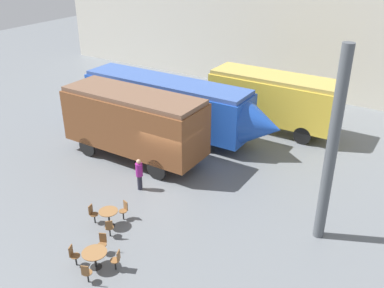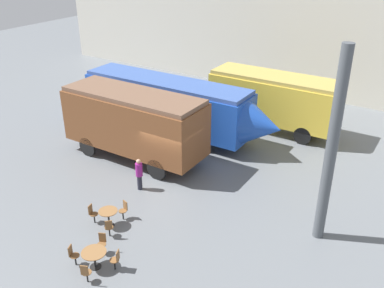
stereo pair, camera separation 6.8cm
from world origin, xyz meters
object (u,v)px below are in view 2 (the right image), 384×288
at_px(cafe_table_near, 94,255).
at_px(cafe_table_mid, 108,214).
at_px(visitor_person, 139,173).
at_px(passenger_coach_wooden, 134,120).
at_px(streamlined_locomotive, 177,105).
at_px(passenger_coach_vintage, 274,98).
at_px(cafe_chair_0, 73,254).

distance_m(cafe_table_near, cafe_table_mid, 2.54).
xyz_separation_m(cafe_table_near, visitor_person, (-2.02, 5.21, 0.31)).
bearing_deg(passenger_coach_wooden, streamlined_locomotive, 85.95).
height_order(passenger_coach_vintage, passenger_coach_wooden, passenger_coach_wooden).
xyz_separation_m(passenger_coach_vintage, cafe_chair_0, (-1.33, -15.85, -1.58)).
xyz_separation_m(streamlined_locomotive, passenger_coach_wooden, (-0.27, -3.78, 0.27)).
bearing_deg(cafe_table_mid, visitor_person, 103.64).
bearing_deg(cafe_table_near, passenger_coach_vintage, 87.93).
distance_m(cafe_table_near, cafe_chair_0, 0.84).
height_order(streamlined_locomotive, cafe_chair_0, streamlined_locomotive).
bearing_deg(cafe_table_mid, cafe_table_near, -59.52).
distance_m(cafe_table_mid, cafe_chair_0, 2.57).
xyz_separation_m(streamlined_locomotive, cafe_table_mid, (2.74, -9.32, -1.37)).
bearing_deg(cafe_chair_0, passenger_coach_wooden, 90.31).
distance_m(streamlined_locomotive, passenger_coach_wooden, 3.80).
bearing_deg(visitor_person, passenger_coach_vintage, 75.93).
height_order(cafe_table_near, visitor_person, visitor_person).
relative_size(cafe_table_near, cafe_chair_0, 1.08).
relative_size(passenger_coach_wooden, cafe_table_mid, 9.80).
height_order(cafe_table_mid, cafe_chair_0, cafe_chair_0).
bearing_deg(passenger_coach_wooden, cafe_chair_0, -66.39).
bearing_deg(cafe_chair_0, cafe_table_near, -0.00).
height_order(passenger_coach_wooden, cafe_chair_0, passenger_coach_wooden).
height_order(passenger_coach_vintage, cafe_chair_0, passenger_coach_vintage).
height_order(passenger_coach_vintage, visitor_person, passenger_coach_vintage).
height_order(passenger_coach_wooden, cafe_table_near, passenger_coach_wooden).
bearing_deg(cafe_chair_0, visitor_person, 79.39).
bearing_deg(passenger_coach_vintage, cafe_table_mid, -97.89).
relative_size(passenger_coach_vintage, cafe_chair_0, 9.26).
xyz_separation_m(passenger_coach_vintage, cafe_table_mid, (-1.85, -13.33, -1.50)).
relative_size(passenger_coach_vintage, cafe_table_near, 8.58).
xyz_separation_m(passenger_coach_vintage, cafe_table_near, (-0.56, -15.51, -1.51)).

